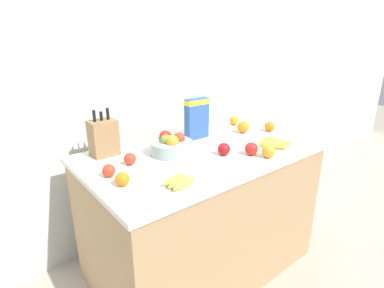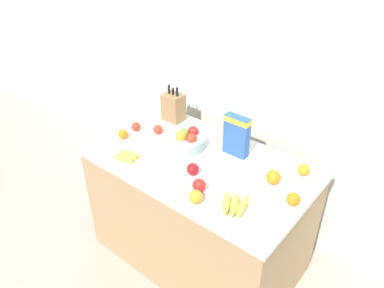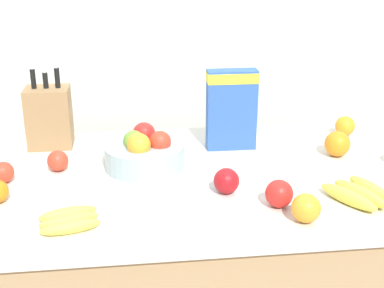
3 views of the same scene
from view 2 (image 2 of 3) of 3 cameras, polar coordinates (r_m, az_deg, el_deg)
name	(u,v)px [view 2 (image 2 of 3)]	position (r m, az deg, el deg)	size (l,w,h in m)	color
ground_plane	(199,253)	(3.07, 1.07, -16.31)	(14.00, 14.00, 0.00)	#B2A899
wall_back	(257,73)	(2.77, 9.94, 10.55)	(9.00, 0.06, 2.60)	silver
counter	(200,211)	(2.75, 1.16, -10.18)	(1.49, 0.88, 0.89)	tan
knife_block	(173,107)	(2.91, -2.84, 5.64)	(0.15, 0.12, 0.32)	#937047
cereal_box	(237,134)	(2.48, 6.81, 1.51)	(0.18, 0.06, 0.29)	#2D56A8
fruit_bowl	(187,140)	(2.59, -0.79, 0.59)	(0.26, 0.26, 0.13)	#99B2B7
banana_bunch_left	(127,156)	(2.52, -9.87, -1.88)	(0.17, 0.15, 0.04)	yellow
banana_bunch_right	(234,205)	(2.12, 6.47, -9.15)	(0.20, 0.23, 0.04)	yellow
apple_near_bananas	(193,169)	(2.33, 0.11, -3.83)	(0.08, 0.08, 0.08)	#A31419
apple_front	(199,185)	(2.20, 1.09, -6.31)	(0.08, 0.08, 0.08)	red
apple_rightmost	(136,126)	(2.82, -8.55, 2.67)	(0.07, 0.07, 0.07)	red
apple_middle	(158,129)	(2.77, -5.23, 2.24)	(0.07, 0.07, 0.07)	red
orange_front_left	(293,199)	(2.19, 15.18, -8.11)	(0.08, 0.08, 0.08)	orange
orange_back_center	(196,197)	(2.13, 0.56, -8.02)	(0.08, 0.08, 0.08)	orange
orange_front_right	(123,134)	(2.74, -10.47, 1.52)	(0.07, 0.07, 0.07)	orange
orange_by_cereal	(304,170)	(2.43, 16.65, -3.77)	(0.08, 0.08, 0.08)	orange
orange_mid_left	(273,177)	(2.31, 12.27, -4.93)	(0.09, 0.09, 0.09)	orange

